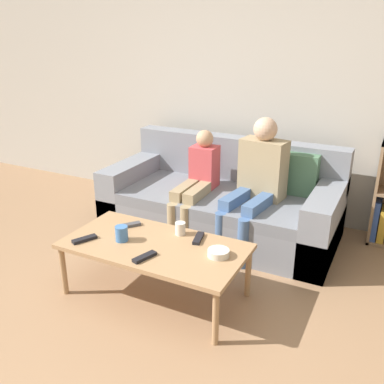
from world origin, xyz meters
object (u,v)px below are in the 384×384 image
tv_remote_3 (85,239)px  snack_bowl (218,253)px  coffee_table (155,248)px  cup_far (180,229)px  tv_remote_0 (145,257)px  cup_near (122,234)px  tv_remote_2 (198,238)px  person_child (197,180)px  tv_remote_1 (129,225)px  couch (223,204)px  person_adult (258,176)px

tv_remote_3 → snack_bowl: 0.93m
coffee_table → snack_bowl: snack_bowl is taller
snack_bowl → coffee_table: bearing=-174.0°
cup_far → tv_remote_0: (-0.04, -0.40, -0.03)m
cup_near → tv_remote_3: (-0.23, -0.12, -0.04)m
cup_near → tv_remote_2: bearing=28.1°
person_child → cup_far: 0.83m
tv_remote_0 → snack_bowl: size_ratio=1.25×
tv_remote_1 → tv_remote_3: 0.35m
couch → tv_remote_2: (0.22, -0.95, 0.14)m
coffee_table → tv_remote_3: size_ratio=7.13×
couch → snack_bowl: bearing=-68.7°
coffee_table → tv_remote_1: size_ratio=7.58×
couch → cup_far: size_ratio=22.73×
cup_near → snack_bowl: 0.69m
tv_remote_2 → person_adult: bearing=68.5°
tv_remote_1 → snack_bowl: size_ratio=1.16×
coffee_table → person_adult: person_adult is taller
person_adult → tv_remote_2: person_adult is taller
person_adult → snack_bowl: (0.09, -1.01, -0.20)m
cup_far → snack_bowl: 0.40m
cup_near → tv_remote_3: bearing=-152.7°
person_child → cup_far: bearing=-73.0°
couch → coffee_table: bearing=-91.0°
person_adult → cup_near: (-0.59, -1.11, -0.17)m
cup_near → tv_remote_0: 0.31m
tv_remote_0 → snack_bowl: 0.47m
tv_remote_0 → tv_remote_1: (-0.36, 0.34, 0.00)m
cup_far → tv_remote_3: bearing=-144.8°
coffee_table → person_adult: bearing=70.9°
person_adult → snack_bowl: size_ratio=7.74×
person_adult → snack_bowl: person_adult is taller
coffee_table → cup_far: cup_far is taller
tv_remote_0 → couch: bearing=108.4°
cup_near → tv_remote_1: cup_near is taller
coffee_table → tv_remote_1: bearing=154.0°
snack_bowl → person_child: bearing=123.0°
tv_remote_0 → cup_far: bearing=101.5°
person_adult → tv_remote_0: (-0.32, -1.25, -0.22)m
person_child → tv_remote_3: bearing=-104.6°
coffee_table → snack_bowl: (0.45, 0.05, 0.06)m
cup_far → person_child: bearing=107.9°
coffee_table → tv_remote_2: (0.24, 0.19, 0.04)m
cup_near → tv_remote_1: (-0.08, 0.21, -0.04)m
couch → tv_remote_2: 0.99m
couch → cup_far: 0.95m
person_child → snack_bowl: bearing=-57.9°
tv_remote_0 → tv_remote_3: same height
tv_remote_0 → person_adult: bearing=93.0°
person_child → person_adult: bearing=4.8°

